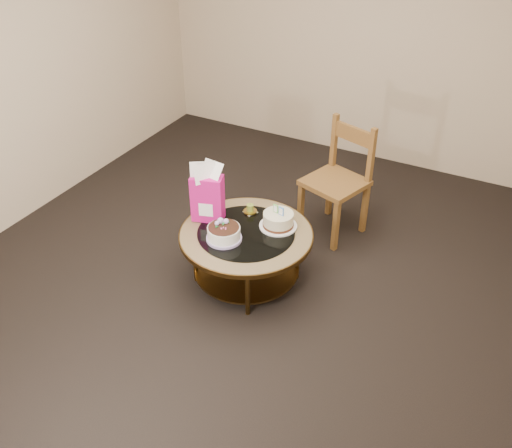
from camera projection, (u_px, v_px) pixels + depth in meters
The scene contains 8 objects.
ground at pixel (247, 279), 4.56m from camera, with size 5.00×5.00×0.00m, color black.
room_walls at pixel (244, 95), 3.69m from camera, with size 4.52×5.02×2.61m.
coffee_table at pixel (246, 241), 4.34m from camera, with size 1.02×1.02×0.46m.
decorated_cake at pixel (224, 234), 4.19m from camera, with size 0.27×0.27×0.15m.
cream_cake at pixel (278, 220), 4.33m from camera, with size 0.29×0.29×0.18m.
gift_bag at pixel (207, 192), 4.31m from camera, with size 0.27×0.23×0.48m.
pillar_candle at pixel (250, 210), 4.51m from camera, with size 0.12×0.12×0.08m.
dining_chair at pixel (338, 180), 4.85m from camera, with size 0.58×0.58×1.00m.
Camera 1 is at (1.72, -3.07, 2.94)m, focal length 40.00 mm.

